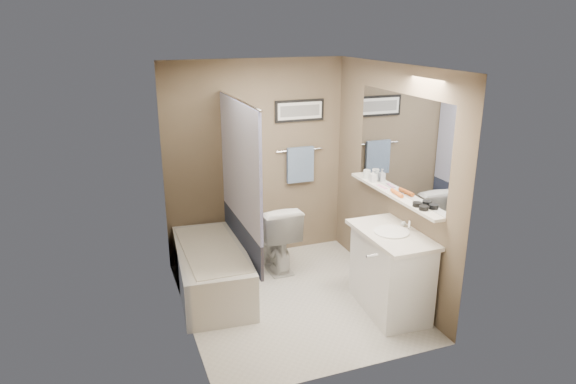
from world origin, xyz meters
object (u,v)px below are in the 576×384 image
object	(u,v)px
vanity	(390,273)
glass_jar	(367,174)
bathtub	(212,270)
hair_brush_front	(397,193)
soap_bottle	(373,176)
candle_bowl_near	(424,208)
toilet	(274,235)
candle_bowl_far	(417,204)

from	to	relation	value
vanity	glass_jar	world-z (taller)	glass_jar
bathtub	hair_brush_front	world-z (taller)	hair_brush_front
vanity	bathtub	bearing A→B (deg)	153.29
vanity	glass_jar	xyz separation A→B (m)	(0.19, 0.90, 0.77)
hair_brush_front	soap_bottle	bearing A→B (deg)	90.00
candle_bowl_near	hair_brush_front	distance (m)	0.46
vanity	soap_bottle	size ratio (longest dim) A/B	6.60
toilet	glass_jar	size ratio (longest dim) A/B	8.03
glass_jar	soap_bottle	bearing A→B (deg)	-90.00
candle_bowl_near	hair_brush_front	bearing A→B (deg)	90.00
toilet	candle_bowl_near	distance (m)	1.94
toilet	bathtub	bearing A→B (deg)	21.49
hair_brush_front	bathtub	bearing A→B (deg)	158.48
candle_bowl_near	glass_jar	bearing A→B (deg)	90.00
vanity	glass_jar	bearing A→B (deg)	82.92
bathtub	toilet	size ratio (longest dim) A/B	1.87
candle_bowl_near	glass_jar	world-z (taller)	glass_jar
bathtub	vanity	world-z (taller)	vanity
bathtub	toilet	bearing A→B (deg)	27.41
candle_bowl_near	bathtub	bearing A→B (deg)	146.79
hair_brush_front	glass_jar	size ratio (longest dim) A/B	2.20
candle_bowl_near	soap_bottle	bearing A→B (deg)	90.00
candle_bowl_near	vanity	bearing A→B (deg)	133.26
bathtub	glass_jar	size ratio (longest dim) A/B	15.00
soap_bottle	candle_bowl_far	bearing A→B (deg)	-90.00
bathtub	glass_jar	world-z (taller)	glass_jar
bathtub	soap_bottle	xyz separation A→B (m)	(1.79, -0.21, 0.93)
toilet	hair_brush_front	bearing A→B (deg)	130.91
bathtub	glass_jar	bearing A→B (deg)	2.01
glass_jar	soap_bottle	size ratio (longest dim) A/B	0.73
bathtub	vanity	size ratio (longest dim) A/B	1.67
candle_bowl_near	candle_bowl_far	xyz separation A→B (m)	(0.00, 0.11, 0.00)
hair_brush_front	glass_jar	distance (m)	0.63
bathtub	soap_bottle	size ratio (longest dim) A/B	10.99
toilet	soap_bottle	distance (m)	1.36
vanity	candle_bowl_near	world-z (taller)	candle_bowl_near
candle_bowl_far	bathtub	bearing A→B (deg)	149.25
candle_bowl_near	hair_brush_front	xyz separation A→B (m)	(0.00, 0.46, 0.00)
bathtub	glass_jar	xyz separation A→B (m)	(1.79, -0.07, 0.92)
toilet	soap_bottle	size ratio (longest dim) A/B	5.89
glass_jar	soap_bottle	distance (m)	0.14
candle_bowl_far	soap_bottle	world-z (taller)	soap_bottle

